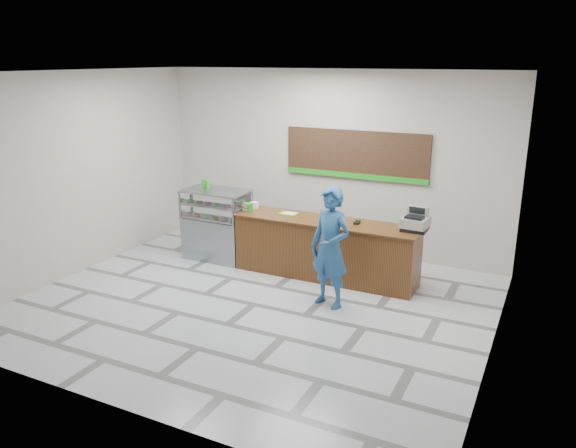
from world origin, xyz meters
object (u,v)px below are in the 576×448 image
at_px(sales_counter, 325,249).
at_px(cash_register, 415,222).
at_px(display_case, 217,224).
at_px(serving_tray, 289,214).
at_px(customer, 330,248).

relative_size(sales_counter, cash_register, 7.30).
distance_m(sales_counter, display_case, 2.23).
distance_m(sales_counter, serving_tray, 0.92).
relative_size(sales_counter, display_case, 2.45).
bearing_deg(serving_tray, sales_counter, -7.77).
xyz_separation_m(sales_counter, customer, (0.50, -1.03, 0.42)).
bearing_deg(display_case, sales_counter, 0.01).
bearing_deg(display_case, cash_register, 1.83).
distance_m(cash_register, serving_tray, 2.25).
xyz_separation_m(cash_register, customer, (-1.00, -1.15, -0.23)).
bearing_deg(sales_counter, serving_tray, 173.71).
xyz_separation_m(display_case, customer, (2.72, -1.03, 0.26)).
distance_m(display_case, serving_tray, 1.52).
distance_m(sales_counter, cash_register, 1.64).
xyz_separation_m(serving_tray, customer, (1.26, -1.11, -0.10)).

